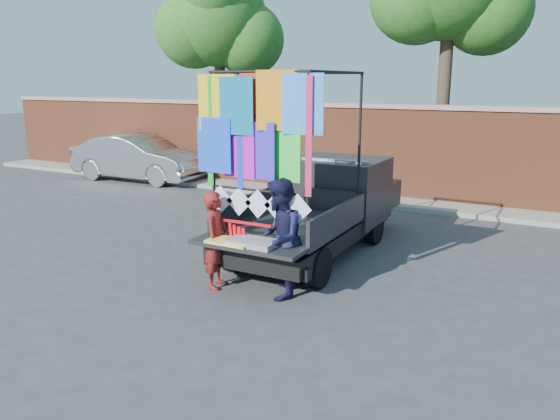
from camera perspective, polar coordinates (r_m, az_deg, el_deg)
The scene contains 9 objects.
ground at distance 9.36m, azimuth -1.33°, elevation -6.84°, with size 90.00×90.00×0.00m, color #38383A.
brick_wall at distance 15.38m, azimuth 11.73°, elevation 6.00°, with size 30.00×0.45×2.61m.
curb at distance 14.93m, azimuth 10.71°, elevation 0.90°, with size 30.00×1.20×0.12m, color gray.
tree_left at distance 19.20m, azimuth -6.52°, elevation 18.96°, with size 4.20×3.30×7.05m.
pickup_truck at distance 10.80m, azimuth 4.88°, elevation 0.62°, with size 2.14×5.38×3.39m.
sedan at distance 18.58m, azimuth -14.58°, elevation 5.30°, with size 1.58×4.54×1.50m, color #B7B9BF.
woman at distance 8.68m, azimuth -6.68°, elevation -3.13°, with size 0.57×0.38×1.57m, color maroon.
man at distance 8.21m, azimuth -0.07°, elevation -3.00°, with size 0.89×0.70×1.84m, color #181637.
streamer_bundle at distance 8.45m, azimuth -4.07°, elevation -2.47°, with size 0.87×0.06×0.60m.
Camera 1 is at (4.36, -7.62, 3.25)m, focal length 35.00 mm.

